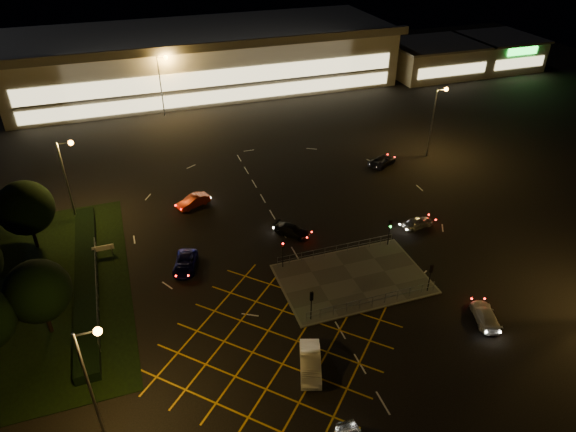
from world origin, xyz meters
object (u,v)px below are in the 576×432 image
object	(u,v)px
car_east_grey	(382,161)
signal_se	(431,272)
signal_nw	(283,249)
car_circ_red	(193,201)
car_left_blue	(185,263)
signal_sw	(311,300)
car_far_dkgrey	(292,230)
car_queue_white	(310,363)
car_right_silver	(418,222)
car_approach_white	(485,315)
signal_ne	(390,227)

from	to	relation	value
car_east_grey	signal_se	bearing A→B (deg)	135.42
signal_nw	car_circ_red	bearing A→B (deg)	113.59
signal_nw	car_left_blue	distance (m)	10.08
signal_se	signal_sw	bearing A→B (deg)	0.00
car_far_dkgrey	car_east_grey	size ratio (longest dim) A/B	0.93
car_queue_white	car_circ_red	xyz separation A→B (m)	(-4.48, 28.16, -0.08)
signal_sw	signal_se	distance (m)	12.00
signal_nw	car_queue_white	bearing A→B (deg)	-98.81
signal_se	car_right_silver	size ratio (longest dim) A/B	0.85
car_approach_white	car_queue_white	bearing A→B (deg)	19.52
car_far_dkgrey	car_approach_white	xyz separation A→B (m)	(11.87, -18.31, 0.02)
car_far_dkgrey	car_right_silver	world-z (taller)	car_right_silver
car_left_blue	car_right_silver	distance (m)	26.38
signal_sw	car_approach_white	xyz separation A→B (m)	(14.73, -5.07, -1.74)
car_queue_white	car_left_blue	distance (m)	17.93
car_left_blue	car_approach_white	distance (m)	29.08
car_circ_red	car_approach_white	xyz separation A→B (m)	(21.25, -28.01, -0.07)
signal_ne	car_left_blue	distance (m)	21.72
car_east_grey	car_approach_white	bearing A→B (deg)	143.16
signal_sw	car_right_silver	size ratio (longest dim) A/B	0.85
car_queue_white	car_right_silver	world-z (taller)	car_queue_white
signal_nw	signal_ne	distance (m)	12.00
signal_ne	car_far_dkgrey	size ratio (longest dim) A/B	0.75
signal_se	car_east_grey	distance (m)	26.87
signal_nw	car_far_dkgrey	size ratio (longest dim) A/B	0.75
car_left_blue	signal_nw	bearing A→B (deg)	-1.10
car_far_dkgrey	car_circ_red	xyz separation A→B (m)	(-9.39, 9.70, 0.08)
signal_sw	signal_nw	size ratio (longest dim) A/B	1.00
signal_nw	car_right_silver	world-z (taller)	signal_nw
car_right_silver	car_circ_red	size ratio (longest dim) A/B	0.88
signal_se	car_left_blue	bearing A→B (deg)	-27.45
signal_ne	car_circ_red	xyz separation A→B (m)	(-18.53, 14.95, -1.67)
signal_nw	car_left_blue	world-z (taller)	signal_nw
signal_sw	car_queue_white	distance (m)	5.83
signal_ne	car_approach_white	distance (m)	13.45
car_far_dkgrey	car_east_grey	world-z (taller)	car_east_grey
car_left_blue	car_circ_red	bearing A→B (deg)	93.57
car_far_dkgrey	car_east_grey	bearing A→B (deg)	-8.63
car_queue_white	car_east_grey	size ratio (longest dim) A/B	1.03
car_east_grey	car_approach_white	distance (m)	31.05
signal_ne	car_east_grey	distance (m)	19.48
car_far_dkgrey	car_queue_white	bearing A→B (deg)	-148.29
signal_ne	car_queue_white	bearing A→B (deg)	-136.77
signal_se	car_circ_red	xyz separation A→B (m)	(-18.53, 22.94, -1.67)
signal_nw	signal_ne	world-z (taller)	same
signal_se	car_approach_white	distance (m)	6.02
car_far_dkgrey	car_left_blue	bearing A→B (deg)	146.35
car_left_blue	car_circ_red	world-z (taller)	car_circ_red
car_left_blue	car_right_silver	world-z (taller)	car_left_blue
car_left_blue	car_right_silver	bearing A→B (deg)	15.13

